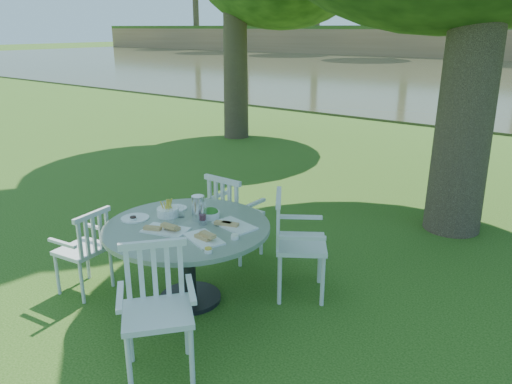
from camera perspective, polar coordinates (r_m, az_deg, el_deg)
ground at (r=5.06m, az=-1.39°, el=-9.74°), size 140.00×140.00×0.00m
table at (r=4.46m, az=-7.82°, el=-5.39°), size 1.46×1.46×0.74m
chair_ne at (r=4.57m, az=3.99°, el=-5.14°), size 0.65×0.66×0.97m
chair_nw at (r=5.26m, az=-2.99°, el=-2.15°), size 0.47×0.44×0.93m
chair_sw at (r=4.84m, az=-18.67°, el=-5.81°), size 0.44×0.46×0.82m
chair_se at (r=3.68m, az=-11.32°, el=-11.85°), size 0.65×0.65×0.95m
tableware at (r=4.46m, az=-7.72°, el=-2.84°), size 1.17×0.78×0.23m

